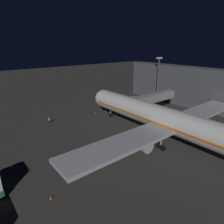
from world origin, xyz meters
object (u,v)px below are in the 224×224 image
airliner_at_gate (174,123)px  ground_crew_by_belt_loader (49,120)px  traffic_cone_nose_port (106,110)px  traffic_cone_nose_starboard (95,113)px  apron_floodlight_mast (158,76)px  jet_bridge (150,99)px  traffic_cone_wingtip_svc_side (51,197)px

airliner_at_gate → ground_crew_by_belt_loader: (17.25, -30.50, -4.31)m
traffic_cone_nose_port → traffic_cone_nose_starboard: bearing=0.0°
apron_floodlight_mast → traffic_cone_nose_starboard: (27.70, -3.25, -9.84)m
jet_bridge → traffic_cone_wingtip_svc_side: jet_bridge is taller
jet_bridge → ground_crew_by_belt_loader: size_ratio=11.71×
airliner_at_gate → traffic_cone_nose_starboard: 29.21m
airliner_at_gate → traffic_cone_nose_starboard: airliner_at_gate is taller
airliner_at_gate → jet_bridge: bearing=-123.2°
jet_bridge → traffic_cone_nose_port: 15.63m
ground_crew_by_belt_loader → traffic_cone_nose_starboard: ground_crew_by_belt_loader is taller
ground_crew_by_belt_loader → traffic_cone_nose_starboard: (-15.05, 1.80, -0.68)m
ground_crew_by_belt_loader → traffic_cone_nose_starboard: 15.17m
traffic_cone_nose_starboard → traffic_cone_wingtip_svc_side: (26.86, 27.56, 0.00)m
ground_crew_by_belt_loader → traffic_cone_nose_starboard: size_ratio=3.15×
ground_crew_by_belt_loader → jet_bridge: bearing=154.2°
airliner_at_gate → apron_floodlight_mast: size_ratio=3.45×
traffic_cone_nose_port → traffic_cone_wingtip_svc_side: bearing=41.4°
jet_bridge → traffic_cone_nose_port: bearing=-53.4°
traffic_cone_nose_starboard → traffic_cone_wingtip_svc_side: bearing=45.7°
jet_bridge → traffic_cone_nose_starboard: bearing=-41.9°
jet_bridge → traffic_cone_wingtip_svc_side: 43.33m
traffic_cone_nose_port → airliner_at_gate: bearing=85.6°
airliner_at_gate → traffic_cone_nose_port: size_ratio=109.04×
airliner_at_gate → apron_floodlight_mast: (-25.50, -25.44, 4.85)m
apron_floodlight_mast → traffic_cone_nose_port: (23.30, -3.25, -9.84)m
apron_floodlight_mast → ground_crew_by_belt_loader: size_ratio=10.03×
apron_floodlight_mast → traffic_cone_wingtip_svc_side: 60.53m
apron_floodlight_mast → traffic_cone_nose_port: apron_floodlight_mast is taller
traffic_cone_nose_port → traffic_cone_wingtip_svc_side: 41.67m
ground_crew_by_belt_loader → traffic_cone_nose_port: (-19.45, 1.80, -0.68)m
airliner_at_gate → traffic_cone_wingtip_svc_side: bearing=-2.2°
apron_floodlight_mast → traffic_cone_nose_starboard: 29.57m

